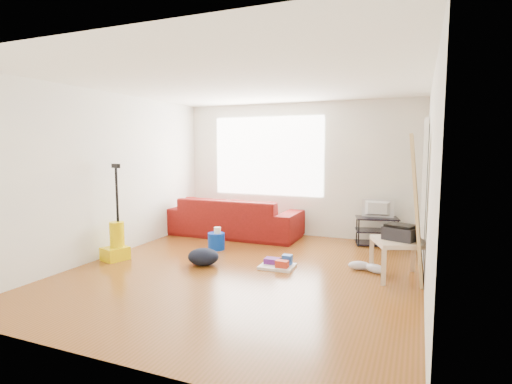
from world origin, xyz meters
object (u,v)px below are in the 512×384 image
at_px(bucket, 216,249).
at_px(vacuum, 116,242).
at_px(side_table, 400,246).
at_px(cleaning_tray, 279,264).
at_px(tv_stand, 377,231).
at_px(sofa, 235,235).
at_px(backpack, 203,265).

bearing_deg(bucket, vacuum, -135.49).
height_order(side_table, cleaning_tray, side_table).
bearing_deg(tv_stand, cleaning_tray, -134.60).
relative_size(tv_stand, side_table, 0.97).
bearing_deg(side_table, tv_stand, 104.69).
distance_m(sofa, cleaning_tray, 2.16).
height_order(tv_stand, vacuum, vacuum).
distance_m(sofa, tv_stand, 2.60).
height_order(sofa, vacuum, vacuum).
xyz_separation_m(tv_stand, cleaning_tray, (-1.12, -1.88, -0.20)).
relative_size(side_table, vacuum, 0.55).
bearing_deg(tv_stand, backpack, -148.38).
relative_size(sofa, side_table, 3.16).
bearing_deg(backpack, sofa, 85.42).
bearing_deg(vacuum, bucket, 61.54).
xyz_separation_m(sofa, cleaning_tray, (1.45, -1.61, 0.05)).
xyz_separation_m(backpack, vacuum, (-1.35, -0.24, 0.26)).
xyz_separation_m(tv_stand, vacuum, (-3.50, -2.42, 0.02)).
bearing_deg(sofa, bucket, 99.39).
bearing_deg(vacuum, tv_stand, 51.62).
distance_m(bucket, vacuum, 1.57).
distance_m(tv_stand, backpack, 3.07).
bearing_deg(sofa, side_table, 154.50).
height_order(side_table, backpack, side_table).
relative_size(tv_stand, vacuum, 0.54).
distance_m(side_table, backpack, 2.68).
bearing_deg(backpack, side_table, -6.77).
xyz_separation_m(cleaning_tray, backpack, (-1.03, -0.30, -0.05)).
height_order(tv_stand, side_table, side_table).
relative_size(side_table, backpack, 1.78).
bearing_deg(sofa, cleaning_tray, 131.95).
relative_size(sofa, tv_stand, 3.25).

